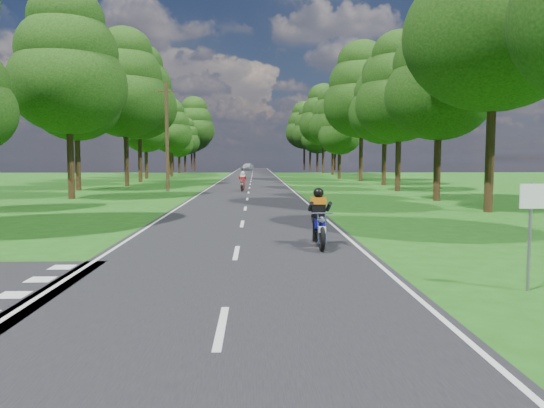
{
  "coord_description": "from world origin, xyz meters",
  "views": [
    {
      "loc": [
        0.49,
        -11.43,
        2.43
      ],
      "look_at": [
        0.98,
        4.0,
        1.1
      ],
      "focal_mm": 35.0,
      "sensor_mm": 36.0,
      "label": 1
    }
  ],
  "objects": [
    {
      "name": "distant_car",
      "position": [
        -1.07,
        97.31,
        0.78
      ],
      "size": [
        2.88,
        4.78,
        1.52
      ],
      "primitive_type": "imported",
      "rotation": [
        0.0,
        0.0,
        -0.26
      ],
      "color": "silver",
      "rests_on": "main_road"
    },
    {
      "name": "road_markings",
      "position": [
        -0.14,
        48.13,
        0.02
      ],
      "size": [
        7.4,
        140.0,
        0.01
      ],
      "color": "silver",
      "rests_on": "main_road"
    },
    {
      "name": "rider_near_blue",
      "position": [
        2.23,
        2.9,
        0.82
      ],
      "size": [
        0.69,
        1.94,
        1.61
      ],
      "primitive_type": null,
      "rotation": [
        0.0,
        0.0,
        -0.02
      ],
      "color": "#0F0D93",
      "rests_on": "main_road"
    },
    {
      "name": "main_road",
      "position": [
        0.0,
        50.0,
        0.01
      ],
      "size": [
        7.0,
        140.0,
        0.02
      ],
      "primitive_type": "cube",
      "color": "black",
      "rests_on": "ground"
    },
    {
      "name": "road_sign",
      "position": [
        5.5,
        -2.01,
        1.34
      ],
      "size": [
        0.45,
        0.07,
        2.0
      ],
      "color": "slate",
      "rests_on": "ground"
    },
    {
      "name": "rider_far_red",
      "position": [
        -0.46,
        27.88,
        0.75
      ],
      "size": [
        0.65,
        1.77,
        1.45
      ],
      "primitive_type": null,
      "rotation": [
        0.0,
        0.0,
        -0.04
      ],
      "color": "#AE1A0D",
      "rests_on": "main_road"
    },
    {
      "name": "ground",
      "position": [
        0.0,
        0.0,
        0.0
      ],
      "size": [
        160.0,
        160.0,
        0.0
      ],
      "primitive_type": "plane",
      "color": "#1C4F12",
      "rests_on": "ground"
    },
    {
      "name": "treeline",
      "position": [
        1.43,
        60.06,
        8.25
      ],
      "size": [
        40.0,
        115.35,
        14.78
      ],
      "color": "black",
      "rests_on": "ground"
    },
    {
      "name": "telegraph_pole",
      "position": [
        -6.0,
        28.0,
        4.07
      ],
      "size": [
        1.2,
        0.26,
        8.0
      ],
      "color": "#382616",
      "rests_on": "ground"
    }
  ]
}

